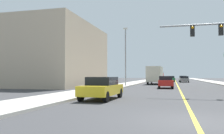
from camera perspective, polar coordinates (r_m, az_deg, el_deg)
The scene contains 12 objects.
ground at distance 50.42m, azimuth 15.33°, elevation -3.74°, with size 192.00×192.00×0.00m, color #38383A.
sidewalk_left at distance 50.97m, azimuth 6.05°, elevation -3.70°, with size 3.31×168.00×0.15m, color #B2ADA3.
sidewalk_right at distance 51.20m, azimuth 24.56°, elevation -3.52°, with size 3.31×168.00×0.15m, color #B2ADA3.
lane_marking_center at distance 50.42m, azimuth 15.33°, elevation -3.74°, with size 0.16×144.00×0.01m, color yellow.
building_left_near at distance 35.95m, azimuth -13.37°, elevation 2.66°, with size 11.04×16.89×8.93m, color tan.
street_lamp at distance 32.79m, azimuth 3.30°, elevation 3.29°, with size 0.56×0.28×8.05m.
car_red at distance 29.30m, azimuth 12.85°, elevation -3.55°, with size 1.91×4.18×1.47m.
car_green at distance 60.81m, azimuth 14.10°, elevation -2.76°, with size 1.98×4.29×1.41m.
car_gray at distance 54.67m, azimuth 17.17°, elevation -2.82°, with size 2.07×4.06×1.38m.
car_yellow at distance 15.20m, azimuth -2.44°, elevation -5.03°, with size 1.92×4.26×1.44m.
car_white at distance 62.00m, azimuth 16.83°, elevation -2.69°, with size 2.10×4.45×1.47m.
delivery_truck at distance 42.70m, azimuth 10.45°, elevation -1.89°, with size 2.58×8.79×3.08m.
Camera 1 is at (-0.71, -8.39, 1.54)m, focal length 37.73 mm.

